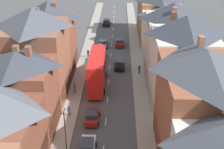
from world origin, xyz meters
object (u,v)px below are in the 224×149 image
at_px(pedestrian_far_left, 139,69).
at_px(street_lamp, 65,127).
at_px(car_mid_black, 103,43).
at_px(pedestrian_mid_right, 75,87).
at_px(double_decker_bus_lead, 97,70).
at_px(car_parked_left_b, 120,64).
at_px(car_near_silver, 106,22).
at_px(pedestrian_mid_left, 69,109).
at_px(car_parked_left_a, 92,116).
at_px(car_mid_white, 120,42).
at_px(car_parked_right_b, 101,55).
at_px(pedestrian_far_right, 88,53).
at_px(car_near_blue, 87,147).

xyz_separation_m(pedestrian_far_left, street_lamp, (-9.54, -21.19, 2.21)).
distance_m(car_mid_black, pedestrian_mid_right, 21.60).
xyz_separation_m(double_decker_bus_lead, car_parked_left_b, (3.61, 7.05, -1.97)).
xyz_separation_m(car_near_silver, street_lamp, (-2.45, -51.50, 2.41)).
bearing_deg(pedestrian_far_left, double_decker_bus_lead, -146.68).
distance_m(car_mid_black, pedestrian_far_left, 15.71).
xyz_separation_m(car_near_silver, car_mid_black, (0.00, -16.30, -0.03)).
bearing_deg(pedestrian_mid_left, street_lamp, -84.00).
xyz_separation_m(car_parked_left_a, car_mid_white, (3.60, 29.60, 0.00)).
relative_size(car_parked_left_b, car_parked_right_b, 1.02).
bearing_deg(car_mid_white, car_parked_left_b, -90.00).
distance_m(car_parked_left_b, car_parked_right_b, 5.77).
xyz_separation_m(car_mid_white, pedestrian_mid_right, (-6.96, -21.91, 0.21)).
distance_m(pedestrian_mid_right, pedestrian_far_right, 14.75).
bearing_deg(pedestrian_mid_right, pedestrian_far_left, 35.00).
height_order(car_near_silver, pedestrian_far_left, pedestrian_far_left).
distance_m(double_decker_bus_lead, car_parked_right_b, 11.72).
relative_size(car_near_silver, car_mid_white, 1.01).
bearing_deg(car_parked_left_b, car_mid_black, 107.20).
relative_size(car_parked_left_a, street_lamp, 0.73).
relative_size(pedestrian_mid_left, pedestrian_far_right, 1.00).
xyz_separation_m(car_parked_left_b, car_parked_right_b, (-3.60, 4.50, 0.01)).
bearing_deg(street_lamp, car_near_blue, -9.48).
relative_size(double_decker_bus_lead, pedestrian_mid_left, 6.71).
xyz_separation_m(car_parked_left_a, pedestrian_mid_left, (-3.23, 1.20, 0.22)).
bearing_deg(car_parked_left_b, pedestrian_mid_left, -112.85).
xyz_separation_m(car_near_silver, pedestrian_far_left, (7.09, -30.31, 0.20)).
distance_m(car_near_silver, car_parked_left_b, 28.16).
bearing_deg(car_mid_black, car_near_silver, 90.00).
distance_m(car_near_blue, car_near_silver, 51.91).
xyz_separation_m(car_parked_left_a, pedestrian_far_right, (-2.66, 22.42, 0.22)).
bearing_deg(car_parked_right_b, pedestrian_far_right, 168.93).
height_order(car_near_blue, pedestrian_mid_right, pedestrian_mid_right).
xyz_separation_m(car_near_silver, pedestrian_mid_left, (-3.23, -44.12, 0.20)).
bearing_deg(pedestrian_mid_left, car_parked_right_b, 81.14).
bearing_deg(pedestrian_far_left, car_mid_white, 103.48).
distance_m(pedestrian_far_left, pedestrian_far_right, 12.25).
height_order(pedestrian_far_left, pedestrian_far_right, same).
bearing_deg(car_parked_left_a, pedestrian_mid_left, 159.57).
bearing_deg(car_parked_left_b, car_parked_right_b, 128.64).
bearing_deg(car_mid_white, pedestrian_far_right, -131.09).
relative_size(car_parked_left_a, pedestrian_mid_left, 2.50).
distance_m(pedestrian_far_right, street_lamp, 28.68).
distance_m(car_parked_left_a, pedestrian_far_left, 16.61).
height_order(car_mid_black, street_lamp, street_lamp).
height_order(car_mid_white, street_lamp, street_lamp).
xyz_separation_m(double_decker_bus_lead, car_mid_white, (3.61, 19.26, -1.99)).
bearing_deg(car_near_silver, car_parked_right_b, -90.00).
distance_m(pedestrian_mid_right, street_lamp, 14.07).
bearing_deg(car_parked_right_b, car_mid_white, 64.93).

